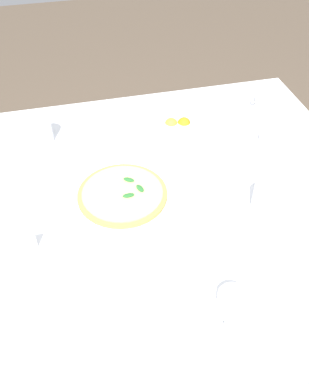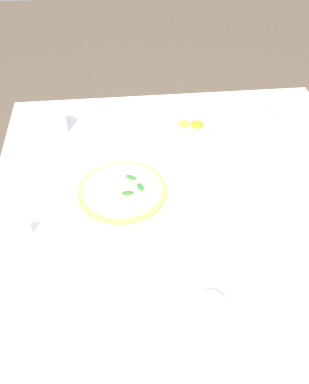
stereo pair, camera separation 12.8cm
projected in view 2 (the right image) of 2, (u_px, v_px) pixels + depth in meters
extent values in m
plane|color=brown|center=(177.00, 319.00, 1.82)|extent=(8.00, 8.00, 0.00)
cube|color=white|center=(186.00, 199.00, 1.30)|extent=(1.22, 1.22, 0.02)
cube|color=white|center=(163.00, 127.00, 1.84)|extent=(1.22, 0.01, 0.28)
cube|color=white|center=(2.00, 244.00, 1.36)|extent=(0.01, 1.22, 0.28)
cylinder|color=brown|center=(53.00, 186.00, 1.89)|extent=(0.06, 0.06, 0.73)
cylinder|color=brown|center=(272.00, 172.00, 1.97)|extent=(0.06, 0.06, 0.73)
cylinder|color=white|center=(123.00, 195.00, 1.29)|extent=(0.19, 0.19, 0.01)
cylinder|color=white|center=(123.00, 193.00, 1.29)|extent=(0.32, 0.32, 0.01)
cylinder|color=tan|center=(123.00, 191.00, 1.28)|extent=(0.28, 0.28, 0.01)
cylinder|color=#F4DB8E|center=(122.00, 189.00, 1.27)|extent=(0.25, 0.25, 0.00)
ellipsoid|color=#2D7533|center=(128.00, 193.00, 1.26)|extent=(0.04, 0.02, 0.01)
ellipsoid|color=#2D7533|center=(140.00, 187.00, 1.28)|extent=(0.03, 0.04, 0.01)
ellipsoid|color=#2D7533|center=(131.00, 177.00, 1.31)|extent=(0.04, 0.04, 0.01)
cylinder|color=white|center=(281.00, 155.00, 1.44)|extent=(0.13, 0.13, 0.01)
cylinder|color=white|center=(283.00, 148.00, 1.42)|extent=(0.08, 0.08, 0.05)
torus|color=white|center=(295.00, 144.00, 1.43)|extent=(0.04, 0.02, 0.03)
cylinder|color=black|center=(284.00, 143.00, 1.41)|extent=(0.07, 0.07, 0.00)
cylinder|color=white|center=(208.00, 319.00, 0.99)|extent=(0.13, 0.13, 0.01)
cylinder|color=white|center=(209.00, 311.00, 0.97)|extent=(0.08, 0.08, 0.06)
torus|color=white|center=(200.00, 328.00, 0.93)|extent=(0.03, 0.03, 0.03)
cylinder|color=black|center=(210.00, 305.00, 0.95)|extent=(0.07, 0.07, 0.00)
cylinder|color=white|center=(284.00, 113.00, 1.62)|extent=(0.13, 0.13, 0.01)
cylinder|color=white|center=(286.00, 106.00, 1.60)|extent=(0.08, 0.08, 0.06)
torus|color=white|center=(275.00, 107.00, 1.59)|extent=(0.04, 0.01, 0.03)
cylinder|color=black|center=(288.00, 100.00, 1.58)|extent=(0.07, 0.07, 0.00)
cylinder|color=white|center=(264.00, 207.00, 1.19)|extent=(0.07, 0.07, 0.11)
cylinder|color=silver|center=(263.00, 213.00, 1.21)|extent=(0.06, 0.06, 0.05)
cylinder|color=white|center=(57.00, 121.00, 1.50)|extent=(0.07, 0.07, 0.10)
cylinder|color=silver|center=(58.00, 125.00, 1.52)|extent=(0.06, 0.06, 0.07)
cylinder|color=white|center=(191.00, 131.00, 1.51)|extent=(0.15, 0.15, 0.04)
sphere|color=orange|center=(197.00, 127.00, 1.50)|extent=(0.05, 0.05, 0.05)
sphere|color=yellow|center=(184.00, 126.00, 1.50)|extent=(0.05, 0.05, 0.05)
cube|color=white|center=(14.00, 228.00, 1.16)|extent=(0.09, 0.01, 0.06)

